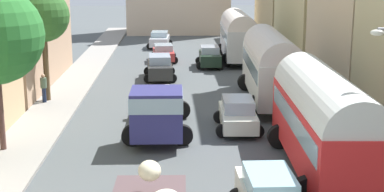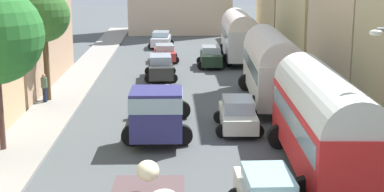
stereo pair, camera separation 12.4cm
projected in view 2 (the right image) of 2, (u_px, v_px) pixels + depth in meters
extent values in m
plane|color=#4A4F51|center=(187.00, 90.00, 34.69)|extent=(154.00, 154.00, 0.00)
cube|color=gray|center=(70.00, 90.00, 34.42)|extent=(2.50, 70.00, 0.14)
cube|color=#A09993|center=(303.00, 88.00, 34.92)|extent=(2.50, 70.00, 0.14)
cube|color=tan|center=(11.00, 2.00, 34.99)|extent=(4.97, 14.00, 10.65)
cube|color=tan|center=(289.00, 0.00, 56.67)|extent=(4.93, 11.12, 8.36)
cube|color=red|center=(322.00, 132.00, 20.31)|extent=(2.69, 9.53, 2.22)
cylinder|color=silver|center=(324.00, 102.00, 20.06)|extent=(2.64, 9.33, 2.25)
cube|color=#99B7C6|center=(323.00, 119.00, 20.20)|extent=(2.71, 8.77, 0.71)
cylinder|color=black|center=(279.00, 137.00, 23.41)|extent=(1.00, 0.35, 1.00)
cylinder|color=black|center=(331.00, 137.00, 23.40)|extent=(1.00, 0.35, 1.00)
cylinder|color=black|center=(306.00, 192.00, 17.71)|extent=(1.00, 0.35, 1.00)
cylinder|color=black|center=(375.00, 192.00, 17.70)|extent=(1.00, 0.35, 1.00)
cube|color=silver|center=(271.00, 73.00, 31.31)|extent=(2.82, 9.50, 2.29)
cylinder|color=silver|center=(272.00, 53.00, 31.05)|extent=(2.76, 9.31, 2.31)
cube|color=#99B7C6|center=(271.00, 64.00, 31.19)|extent=(2.83, 8.75, 0.73)
cylinder|color=black|center=(246.00, 82.00, 34.42)|extent=(1.00, 0.35, 1.00)
cylinder|color=black|center=(283.00, 82.00, 34.39)|extent=(1.00, 0.35, 1.00)
cylinder|color=black|center=(256.00, 105.00, 28.75)|extent=(1.00, 0.35, 1.00)
cylinder|color=black|center=(299.00, 105.00, 28.72)|extent=(1.00, 0.35, 1.00)
cube|color=silver|center=(239.00, 40.00, 45.05)|extent=(2.61, 9.06, 2.32)
cylinder|color=silver|center=(239.00, 26.00, 44.78)|extent=(2.56, 8.88, 2.28)
cube|color=#99B7C6|center=(239.00, 34.00, 44.93)|extent=(2.63, 8.35, 0.74)
cylinder|color=black|center=(223.00, 50.00, 48.02)|extent=(1.00, 0.35, 1.00)
cylinder|color=black|center=(249.00, 50.00, 48.03)|extent=(1.00, 0.35, 1.00)
cylinder|color=black|center=(227.00, 60.00, 42.59)|extent=(1.00, 0.35, 1.00)
cylinder|color=black|center=(256.00, 60.00, 42.60)|extent=(1.00, 0.35, 1.00)
ellipsoid|color=beige|center=(148.00, 171.00, 16.18)|extent=(0.76, 0.94, 0.58)
cube|color=navy|center=(157.00, 113.00, 23.41)|extent=(2.17, 2.22, 2.02)
cube|color=#99B7C6|center=(156.00, 100.00, 23.29)|extent=(2.22, 2.31, 0.65)
cube|color=brown|center=(160.00, 109.00, 27.08)|extent=(2.20, 5.02, 0.55)
ellipsoid|color=beige|center=(150.00, 104.00, 25.79)|extent=(1.05, 0.88, 0.58)
ellipsoid|color=beige|center=(154.00, 107.00, 25.45)|extent=(1.03, 0.98, 0.45)
ellipsoid|color=beige|center=(154.00, 93.00, 28.21)|extent=(1.15, 1.09, 0.48)
ellipsoid|color=beige|center=(153.00, 92.00, 26.84)|extent=(0.92, 0.92, 0.47)
ellipsoid|color=beige|center=(169.00, 90.00, 27.24)|extent=(1.03, 0.89, 0.51)
ellipsoid|color=beige|center=(158.00, 99.00, 25.47)|extent=(0.94, 1.07, 0.48)
ellipsoid|color=#EAE7C2|center=(168.00, 90.00, 25.16)|extent=(1.04, 0.92, 0.54)
cylinder|color=black|center=(182.00, 135.00, 23.83)|extent=(0.90, 0.31, 0.90)
cylinder|color=black|center=(132.00, 135.00, 23.77)|extent=(0.90, 0.31, 0.90)
cylinder|color=black|center=(182.00, 110.00, 28.03)|extent=(0.90, 0.31, 0.90)
cylinder|color=black|center=(139.00, 110.00, 27.97)|extent=(0.90, 0.31, 0.90)
cube|color=#2C2C2B|center=(161.00, 69.00, 37.86)|extent=(1.77, 4.32, 0.84)
cube|color=#99AECA|center=(160.00, 59.00, 37.70)|extent=(1.49, 2.27, 0.53)
cylinder|color=black|center=(173.00, 78.00, 36.72)|extent=(0.60, 0.21, 0.60)
cylinder|color=black|center=(149.00, 79.00, 36.60)|extent=(0.60, 0.21, 0.60)
cylinder|color=black|center=(172.00, 71.00, 39.29)|extent=(0.60, 0.21, 0.60)
cylinder|color=black|center=(149.00, 71.00, 39.17)|extent=(0.60, 0.21, 0.60)
cube|color=#B03331|center=(165.00, 54.00, 44.79)|extent=(1.81, 3.89, 0.65)
cube|color=#9DB3C3|center=(165.00, 47.00, 44.66)|extent=(1.51, 2.06, 0.47)
cylinder|color=black|center=(175.00, 60.00, 43.79)|extent=(0.60, 0.21, 0.60)
cylinder|color=black|center=(155.00, 60.00, 43.64)|extent=(0.60, 0.21, 0.60)
cylinder|color=black|center=(174.00, 56.00, 46.07)|extent=(0.60, 0.21, 0.60)
cylinder|color=black|center=(154.00, 56.00, 45.92)|extent=(0.60, 0.21, 0.60)
cube|color=silver|center=(161.00, 41.00, 52.62)|extent=(1.88, 4.27, 0.77)
cube|color=#99B9CB|center=(161.00, 34.00, 52.48)|extent=(1.58, 2.25, 0.48)
cylinder|color=black|center=(169.00, 46.00, 51.42)|extent=(0.60, 0.21, 0.60)
cylinder|color=black|center=(151.00, 46.00, 51.45)|extent=(0.60, 0.21, 0.60)
cylinder|color=black|center=(171.00, 43.00, 53.95)|extent=(0.60, 0.21, 0.60)
cylinder|color=black|center=(153.00, 42.00, 53.98)|extent=(0.60, 0.21, 0.60)
cube|color=#8DBFCF|center=(268.00, 182.00, 16.30)|extent=(1.35, 2.16, 0.55)
cube|color=silver|center=(238.00, 117.00, 26.02)|extent=(1.70, 3.93, 0.68)
cube|color=#A2AFBB|center=(238.00, 104.00, 25.88)|extent=(1.45, 2.06, 0.58)
cylinder|color=black|center=(219.00, 117.00, 27.26)|extent=(0.60, 0.21, 0.60)
cylinder|color=black|center=(252.00, 117.00, 27.27)|extent=(0.60, 0.21, 0.60)
cylinder|color=black|center=(222.00, 131.00, 24.92)|extent=(0.60, 0.21, 0.60)
cylinder|color=black|center=(257.00, 131.00, 24.92)|extent=(0.60, 0.21, 0.60)
cube|color=black|center=(211.00, 58.00, 42.33)|extent=(1.60, 3.72, 0.82)
cube|color=#A0AEC0|center=(211.00, 50.00, 42.18)|extent=(1.38, 1.94, 0.51)
cylinder|color=black|center=(200.00, 61.00, 43.52)|extent=(0.60, 0.21, 0.60)
cylinder|color=black|center=(220.00, 61.00, 43.54)|extent=(0.60, 0.21, 0.60)
cylinder|color=black|center=(201.00, 66.00, 41.29)|extent=(0.60, 0.21, 0.60)
cylinder|color=black|center=(222.00, 66.00, 41.31)|extent=(0.60, 0.21, 0.60)
cylinder|color=#1D2843|center=(45.00, 103.00, 30.98)|extent=(0.19, 0.19, 0.14)
cylinder|color=#1D2843|center=(45.00, 95.00, 30.87)|extent=(0.26, 0.26, 0.81)
cylinder|color=#51664E|center=(44.00, 83.00, 30.72)|extent=(0.40, 0.40, 0.56)
sphere|color=tan|center=(44.00, 76.00, 30.63)|extent=(0.21, 0.21, 0.21)
ellipsoid|color=silver|center=(376.00, 33.00, 16.75)|extent=(0.44, 0.28, 0.20)
cylinder|color=brown|center=(1.00, 112.00, 22.68)|extent=(0.24, 0.24, 3.37)
cylinder|color=brown|center=(47.00, 69.00, 31.09)|extent=(0.31, 0.31, 3.78)
sphere|color=#2F6128|center=(44.00, 16.00, 30.41)|extent=(2.88, 2.88, 2.88)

